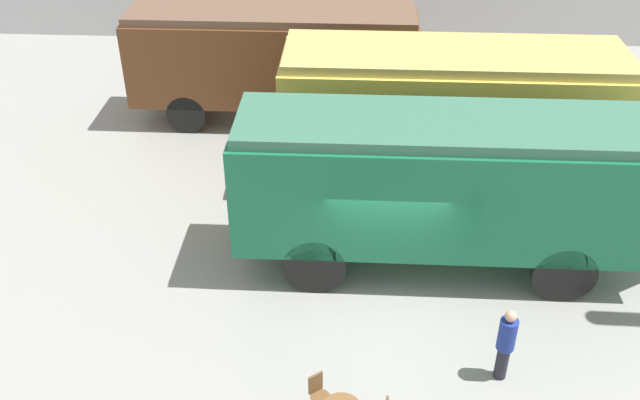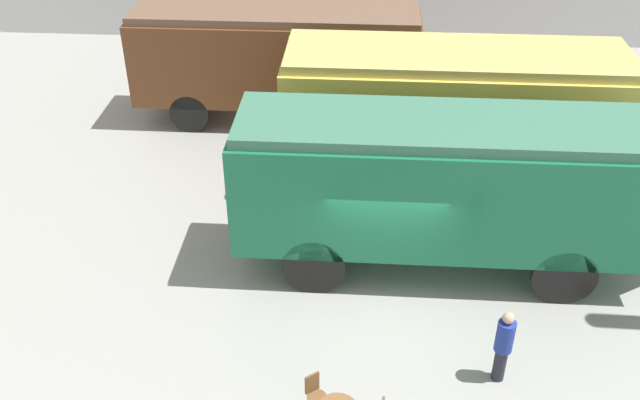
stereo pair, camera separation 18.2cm
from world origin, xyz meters
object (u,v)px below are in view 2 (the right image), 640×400
streamlined_locomotive (479,182)px  passenger_coach_wooden (277,54)px  passenger_coach_vintage (453,105)px  visitor_person (504,344)px

streamlined_locomotive → passenger_coach_wooden: bearing=125.7°
passenger_coach_vintage → passenger_coach_wooden: bearing=144.8°
passenger_coach_vintage → visitor_person: bearing=-86.5°
passenger_coach_wooden → visitor_person: (5.48, -10.79, -1.25)m
passenger_coach_wooden → visitor_person: bearing=-63.1°
streamlined_locomotive → visitor_person: 3.74m
passenger_coach_vintage → visitor_person: size_ratio=5.32×
streamlined_locomotive → visitor_person: streamlined_locomotive is taller
streamlined_locomotive → passenger_coach_vintage: bearing=93.4°
passenger_coach_wooden → passenger_coach_vintage: size_ratio=0.99×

